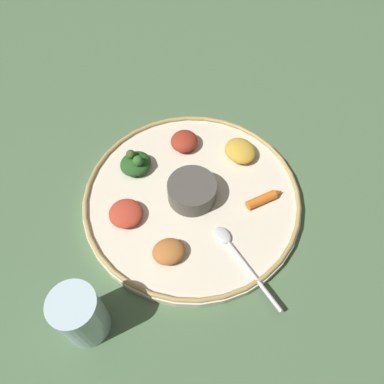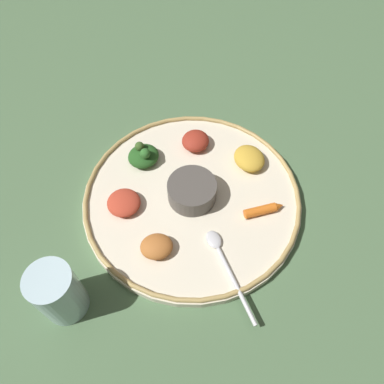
# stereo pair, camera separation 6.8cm
# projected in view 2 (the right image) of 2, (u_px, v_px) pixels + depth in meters

# --- Properties ---
(ground_plane) EXTENTS (2.40, 2.40, 0.00)m
(ground_plane) POSITION_uv_depth(u_px,v_px,m) (192.00, 201.00, 0.70)
(ground_plane) COLOR #4C6B47
(platter) EXTENTS (0.39, 0.39, 0.02)m
(platter) POSITION_uv_depth(u_px,v_px,m) (192.00, 199.00, 0.70)
(platter) COLOR beige
(platter) RESTS_ON ground_plane
(platter_rim) EXTENTS (0.39, 0.39, 0.01)m
(platter_rim) POSITION_uv_depth(u_px,v_px,m) (192.00, 196.00, 0.69)
(platter_rim) COLOR tan
(platter_rim) RESTS_ON platter
(center_bowl) EXTENTS (0.09, 0.09, 0.04)m
(center_bowl) POSITION_uv_depth(u_px,v_px,m) (192.00, 190.00, 0.67)
(center_bowl) COLOR #4C4742
(center_bowl) RESTS_ON platter
(spoon) EXTENTS (0.10, 0.15, 0.01)m
(spoon) POSITION_uv_depth(u_px,v_px,m) (224.00, 260.00, 0.62)
(spoon) COLOR silver
(spoon) RESTS_ON platter
(greens_pile) EXTENTS (0.08, 0.08, 0.04)m
(greens_pile) POSITION_uv_depth(u_px,v_px,m) (143.00, 155.00, 0.72)
(greens_pile) COLOR #23511E
(greens_pile) RESTS_ON platter
(carrot_near_spoon) EXTENTS (0.07, 0.04, 0.02)m
(carrot_near_spoon) POSITION_uv_depth(u_px,v_px,m) (264.00, 210.00, 0.67)
(carrot_near_spoon) COLOR orange
(carrot_near_spoon) RESTS_ON platter
(mound_chickpea) EXTENTS (0.06, 0.06, 0.03)m
(mound_chickpea) POSITION_uv_depth(u_px,v_px,m) (157.00, 246.00, 0.62)
(mound_chickpea) COLOR #B2662D
(mound_chickpea) RESTS_ON platter
(mound_beet) EXTENTS (0.07, 0.07, 0.03)m
(mound_beet) POSITION_uv_depth(u_px,v_px,m) (195.00, 141.00, 0.74)
(mound_beet) COLOR maroon
(mound_beet) RESTS_ON platter
(mound_lentil_yellow) EXTENTS (0.08, 0.08, 0.03)m
(mound_lentil_yellow) POSITION_uv_depth(u_px,v_px,m) (249.00, 158.00, 0.72)
(mound_lentil_yellow) COLOR gold
(mound_lentil_yellow) RESTS_ON platter
(mound_berbere_red) EXTENTS (0.07, 0.07, 0.02)m
(mound_berbere_red) POSITION_uv_depth(u_px,v_px,m) (124.00, 203.00, 0.67)
(mound_berbere_red) COLOR #B73D28
(mound_berbere_red) RESTS_ON platter
(drinking_glass) EXTENTS (0.07, 0.07, 0.11)m
(drinking_glass) POSITION_uv_depth(u_px,v_px,m) (59.00, 294.00, 0.56)
(drinking_glass) COLOR silver
(drinking_glass) RESTS_ON ground_plane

